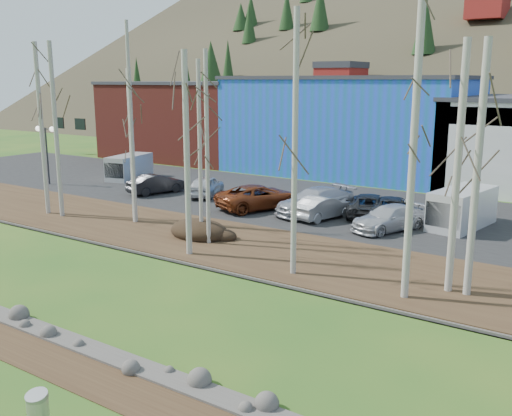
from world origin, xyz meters
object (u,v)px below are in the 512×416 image
Objects in this scene: car_1 at (156,184)px; car_5 at (324,207)px; car_4 at (321,199)px; street_lamp at (46,139)px; van_white at (461,209)px; car_3 at (315,201)px; car_8 at (369,205)px; car_2 at (259,197)px; car_0 at (206,186)px; van_grey at (128,167)px; car_6 at (391,207)px; litter_bin at (38,413)px; car_7 at (389,218)px.

car_1 reaches higher than car_5.
car_4 is (12.16, 1.64, 0.03)m from car_1.
street_lamp reaches higher than van_white.
car_1 is 0.98× the size of car_4.
car_3 reaches higher than car_8.
car_5 is at bearing -156.77° from car_2.
car_4 is at bearing -3.73° from street_lamp.
car_3 is 1.32× the size of car_5.
car_1 is at bearing -0.63° from car_0.
car_5 is 0.87× the size of van_grey.
street_lamp reaches higher than car_6.
car_2 is 1.08× the size of van_white.
street_lamp is 22.07m from car_4.
van_white reaches higher than car_1.
car_1 is 15.27m from car_8.
car_3 is (12.29, 0.56, 0.10)m from car_1.
litter_bin is 23.91m from car_6.
van_white is (7.09, 2.29, 0.37)m from car_5.
car_1 is 13.25m from car_5.
van_grey is at bearing -167.96° from car_4.
car_3 is at bearing -20.98° from van_grey.
street_lamp is at bearing -8.51° from car_8.
street_lamp reaches higher than van_grey.
street_lamp is 1.06× the size of car_4.
car_1 is 0.86× the size of car_6.
car_0 is at bearing -14.26° from car_6.
car_1 reaches higher than car_6.
car_2 is 1.14× the size of car_8.
car_7 is (26.78, 1.26, -2.82)m from street_lamp.
car_5 is at bearing -162.13° from car_7.
car_3 is (-4.64, 22.51, 0.49)m from litter_bin.
car_5 is 7.46m from van_white.
street_lamp is 0.93× the size of car_6.
car_5 reaches higher than car_7.
litter_bin is 26.84m from car_0.
car_5 is at bearing 99.62° from litter_bin.
car_1 is 12.27m from car_4.
litter_bin is at bearing 73.70° from car_6.
street_lamp is 18.46m from car_2.
car_3 is 5.16m from car_7.
car_2 is at bearing -151.24° from car_3.
car_0 is at bearing -160.55° from car_4.
car_1 reaches higher than car_8.
street_lamp is at bearing 27.91° from car_1.
car_7 is 23.74m from van_grey.
street_lamp is at bearing -8.97° from car_6.
street_lamp reaches higher than car_8.
litter_bin is at bearing 99.49° from car_0.
street_lamp is 26.95m from car_7.
car_4 is 2.14m from car_5.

